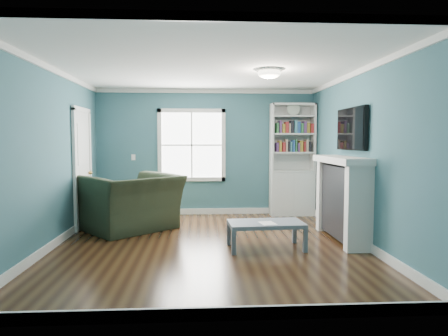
{
  "coord_description": "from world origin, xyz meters",
  "views": [
    {
      "loc": [
        -0.12,
        -5.82,
        1.55
      ],
      "look_at": [
        0.25,
        0.4,
        1.12
      ],
      "focal_mm": 32.0,
      "sensor_mm": 36.0,
      "label": 1
    }
  ],
  "objects": [
    {
      "name": "window",
      "position": [
        -0.3,
        2.49,
        1.45
      ],
      "size": [
        1.4,
        0.06,
        1.5
      ],
      "color": "white",
      "rests_on": "room_walls"
    },
    {
      "name": "fireplace",
      "position": [
        2.08,
        0.2,
        0.64
      ],
      "size": [
        0.44,
        1.58,
        1.3
      ],
      "color": "black",
      "rests_on": "ground"
    },
    {
      "name": "light_switch",
      "position": [
        -1.5,
        2.48,
        1.2
      ],
      "size": [
        0.08,
        0.01,
        0.12
      ],
      "primitive_type": "cube",
      "color": "white",
      "rests_on": "room_walls"
    },
    {
      "name": "door",
      "position": [
        -2.22,
        1.4,
        1.07
      ],
      "size": [
        0.12,
        0.98,
        2.17
      ],
      "color": "silver",
      "rests_on": "ground"
    },
    {
      "name": "coffee_table",
      "position": [
        0.81,
        -0.23,
        0.34
      ],
      "size": [
        1.09,
        0.64,
        0.39
      ],
      "rotation": [
        0.0,
        0.0,
        0.06
      ],
      "color": "#525863",
      "rests_on": "ground"
    },
    {
      "name": "ceiling_fixture",
      "position": [
        0.9,
        0.1,
        2.55
      ],
      "size": [
        0.38,
        0.38,
        0.15
      ],
      "color": "white",
      "rests_on": "room_walls"
    },
    {
      "name": "bookshelf",
      "position": [
        1.77,
        2.3,
        0.92
      ],
      "size": [
        0.9,
        0.35,
        2.31
      ],
      "color": "silver",
      "rests_on": "ground"
    },
    {
      "name": "paper_sheet",
      "position": [
        0.82,
        -0.32,
        0.39
      ],
      "size": [
        0.25,
        0.3,
        0.0
      ],
      "primitive_type": "cube",
      "rotation": [
        0.0,
        0.0,
        0.2
      ],
      "color": "white",
      "rests_on": "coffee_table"
    },
    {
      "name": "room_walls",
      "position": [
        0.0,
        0.0,
        1.58
      ],
      "size": [
        5.0,
        5.0,
        5.0
      ],
      "color": "#346268",
      "rests_on": "ground"
    },
    {
      "name": "floor",
      "position": [
        0.0,
        0.0,
        0.0
      ],
      "size": [
        5.0,
        5.0,
        0.0
      ],
      "primitive_type": "plane",
      "color": "black",
      "rests_on": "ground"
    },
    {
      "name": "recliner",
      "position": [
        -1.31,
        1.09,
        0.64
      ],
      "size": [
        1.73,
        1.69,
        1.28
      ],
      "primitive_type": "imported",
      "rotation": [
        0.0,
        0.0,
        -2.42
      ],
      "color": "black",
      "rests_on": "ground"
    },
    {
      "name": "tv",
      "position": [
        2.2,
        0.2,
        1.72
      ],
      "size": [
        0.06,
        1.1,
        0.65
      ],
      "primitive_type": "cube",
      "color": "black",
      "rests_on": "fireplace"
    },
    {
      "name": "trim",
      "position": [
        0.0,
        0.0,
        1.24
      ],
      "size": [
        4.5,
        5.0,
        2.6
      ],
      "color": "white",
      "rests_on": "ground"
    }
  ]
}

